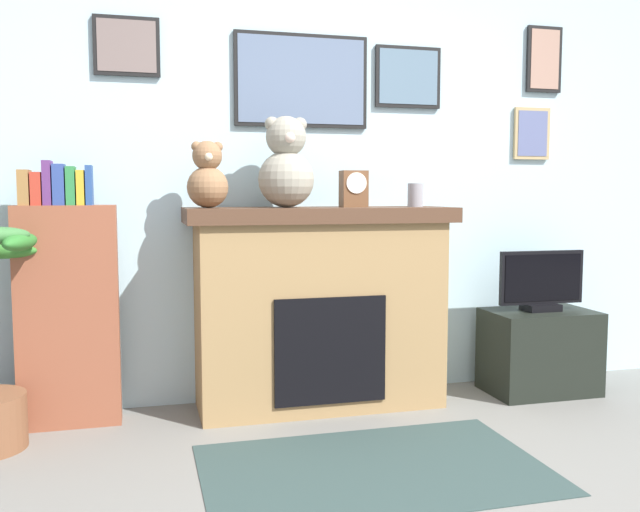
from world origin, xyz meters
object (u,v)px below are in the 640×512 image
(teddy_bear_cream, at_px, (208,178))
(television, at_px, (541,282))
(fireplace, at_px, (320,307))
(teddy_bear_tan, at_px, (286,167))
(candle_jar, at_px, (415,195))
(bookshelf, at_px, (67,306))
(mantel_clock, at_px, (354,189))
(tv_stand, at_px, (539,351))

(teddy_bear_cream, bearing_deg, television, -1.82)
(fireplace, relative_size, teddy_bear_tan, 3.01)
(candle_jar, bearing_deg, fireplace, 178.13)
(television, xyz_separation_m, teddy_bear_cream, (-1.91, 0.06, 0.59))
(candle_jar, relative_size, teddy_bear_cream, 0.38)
(candle_jar, bearing_deg, bookshelf, 178.74)
(bookshelf, bearing_deg, television, -2.23)
(television, height_order, candle_jar, candle_jar)
(television, relative_size, mantel_clock, 2.69)
(fireplace, relative_size, bookshelf, 1.08)
(television, bearing_deg, candle_jar, 175.46)
(television, relative_size, teddy_bear_tan, 1.11)
(bookshelf, xyz_separation_m, tv_stand, (2.60, -0.10, -0.36))
(tv_stand, distance_m, teddy_bear_tan, 1.84)
(bookshelf, height_order, teddy_bear_cream, teddy_bear_cream)
(bookshelf, distance_m, candle_jar, 1.92)
(bookshelf, bearing_deg, fireplace, -1.01)
(candle_jar, relative_size, mantel_clock, 0.66)
(teddy_bear_cream, bearing_deg, mantel_clock, -0.07)
(fireplace, xyz_separation_m, television, (1.31, -0.08, 0.10))
(candle_jar, height_order, mantel_clock, mantel_clock)
(bookshelf, bearing_deg, tv_stand, -2.20)
(tv_stand, xyz_separation_m, teddy_bear_cream, (-1.91, 0.06, 1.00))
(television, height_order, teddy_bear_tan, teddy_bear_tan)
(tv_stand, bearing_deg, fireplace, 176.63)
(mantel_clock, bearing_deg, bookshelf, 178.38)
(television, distance_m, candle_jar, 0.92)
(bookshelf, bearing_deg, teddy_bear_tan, -2.13)
(mantel_clock, distance_m, teddy_bear_cream, 0.78)
(tv_stand, xyz_separation_m, teddy_bear_tan, (-1.50, 0.06, 1.06))
(tv_stand, distance_m, teddy_bear_cream, 2.15)
(teddy_bear_tan, bearing_deg, television, -2.31)
(fireplace, height_order, bookshelf, bookshelf)
(bookshelf, relative_size, teddy_bear_tan, 2.78)
(television, distance_m, teddy_bear_tan, 1.63)
(fireplace, bearing_deg, tv_stand, -3.37)
(television, bearing_deg, mantel_clock, 176.98)
(television, bearing_deg, teddy_bear_tan, 177.69)
(fireplace, xyz_separation_m, candle_jar, (0.54, -0.02, 0.60))
(mantel_clock, bearing_deg, teddy_bear_cream, 179.93)
(fireplace, xyz_separation_m, tv_stand, (1.31, -0.08, -0.31))
(candle_jar, bearing_deg, television, -4.54)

